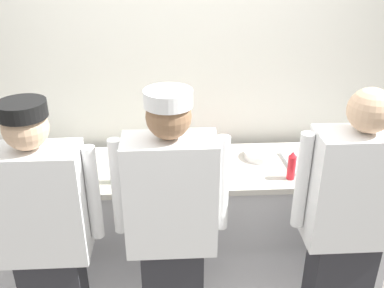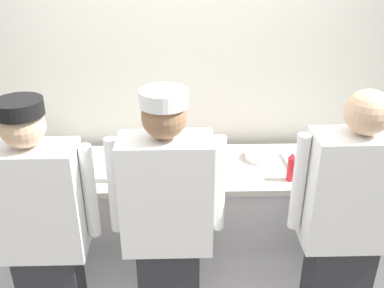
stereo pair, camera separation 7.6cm
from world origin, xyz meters
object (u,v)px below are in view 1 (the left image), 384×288
sheet_tray (323,160)px  squeeze_bottle_secondary (115,169)px  chef_center (172,230)px  plate_stack_rear (260,154)px  ramekin_red_sauce (92,157)px  chef_far_right (348,227)px  ramekin_orange_sauce (212,164)px  mixing_bowl_steel (44,156)px  squeeze_bottle_primary (292,166)px  ramekin_green_sauce (133,172)px  chef_near_left (46,239)px  plate_stack_front (164,159)px  squeeze_bottle_spare (204,144)px

sheet_tray → squeeze_bottle_secondary: squeeze_bottle_secondary is taller
chef_center → squeeze_bottle_secondary: 0.62m
plate_stack_rear → ramekin_red_sauce: size_ratio=2.09×
chef_far_right → ramekin_orange_sauce: (-0.68, 0.68, 0.04)m
mixing_bowl_steel → squeeze_bottle_primary: squeeze_bottle_primary is taller
ramekin_red_sauce → ramekin_green_sauce: bearing=-36.1°
chef_far_right → sheet_tray: 0.72m
plate_stack_rear → sheet_tray: bearing=-12.5°
chef_near_left → chef_center: (0.67, 0.02, 0.02)m
ramekin_orange_sauce → chef_center: bearing=-113.1°
chef_far_right → plate_stack_front: 1.27m
chef_far_right → squeeze_bottle_primary: (-0.19, 0.51, 0.11)m
chef_near_left → chef_center: bearing=1.4°
chef_near_left → squeeze_bottle_primary: bearing=19.2°
chef_near_left → plate_stack_rear: chef_near_left is taller
sheet_tray → squeeze_bottle_primary: 0.36m
squeeze_bottle_primary → ramekin_green_sauce: bearing=174.4°
plate_stack_rear → squeeze_bottle_spare: (-0.39, 0.06, 0.07)m
plate_stack_front → squeeze_bottle_spare: (0.29, 0.10, 0.06)m
ramekin_red_sauce → ramekin_orange_sauce: (0.83, -0.15, 0.00)m
sheet_tray → squeeze_bottle_spare: bearing=169.6°
squeeze_bottle_spare → ramekin_orange_sauce: (0.04, -0.18, -0.07)m
squeeze_bottle_secondary → ramekin_orange_sauce: bearing=14.3°
plate_stack_front → squeeze_bottle_spare: size_ratio=1.12×
chef_far_right → squeeze_bottle_spare: size_ratio=8.97×
mixing_bowl_steel → ramekin_green_sauce: bearing=-17.1°
plate_stack_front → sheet_tray: 1.11m
chef_near_left → mixing_bowl_steel: bearing=103.7°
ramekin_red_sauce → ramekin_orange_sauce: size_ratio=1.33×
ramekin_green_sauce → ramekin_orange_sauce: size_ratio=1.01×
chef_near_left → ramekin_orange_sauce: size_ratio=20.50×
chef_near_left → mixing_bowl_steel: 0.82m
chef_center → ramekin_red_sauce: (-0.54, 0.81, 0.03)m
mixing_bowl_steel → squeeze_bottle_primary: 1.66m
chef_near_left → plate_stack_front: bearing=50.8°
plate_stack_front → squeeze_bottle_secondary: (-0.30, -0.24, 0.07)m
chef_center → chef_far_right: size_ratio=1.00×
plate_stack_rear → sheet_tray: 0.43m
plate_stack_front → squeeze_bottle_primary: (0.82, -0.26, 0.06)m
mixing_bowl_steel → squeeze_bottle_spare: (1.11, 0.06, 0.03)m
chef_near_left → plate_stack_rear: bearing=31.6°
plate_stack_rear → squeeze_bottle_secondary: 1.03m
plate_stack_rear → squeeze_bottle_primary: (0.14, -0.30, 0.07)m
plate_stack_rear → ramekin_green_sauce: 0.90m
squeeze_bottle_secondary → ramekin_green_sauce: 0.16m
squeeze_bottle_primary → squeeze_bottle_spare: squeeze_bottle_primary is taller
mixing_bowl_steel → squeeze_bottle_spare: 1.11m
squeeze_bottle_primary → mixing_bowl_steel: bearing=169.9°
chef_center → squeeze_bottle_secondary: chef_center is taller
squeeze_bottle_secondary → squeeze_bottle_spare: (0.59, 0.34, -0.00)m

